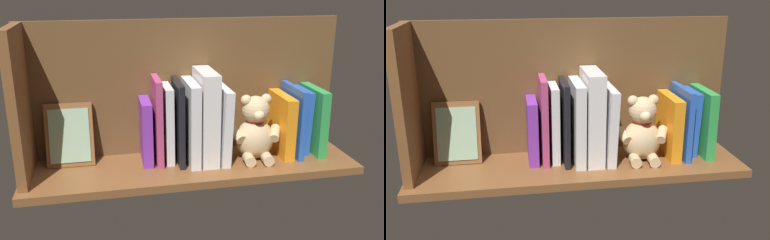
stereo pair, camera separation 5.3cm
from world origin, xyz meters
TOP-DOWN VIEW (x-y plane):
  - ground_plane at (0.00, 0.00)cm, footprint 93.23×25.84cm
  - shelf_back_panel at (0.00, -10.67)cm, footprint 93.23×1.50cm
  - shelf_side_divider at (44.62, 0.00)cm, footprint 2.40×19.84cm
  - book_0 at (-37.62, -2.04)cm, footprint 3.01×14.95cm
  - book_1 at (-33.95, -3.58)cm, footprint 3.15×11.88cm
  - book_2 at (-30.81, -1.70)cm, footprint 1.66×15.64cm
  - book_3 at (-27.45, -1.94)cm, footprint 3.16×15.16cm
  - teddy_bear at (-18.53, 0.36)cm, footprint 15.51×12.86cm
  - book_4 at (-8.89, -1.62)cm, footprint 3.16×15.80cm
  - dictionary_thick_white at (-4.32, -1.65)cm, footprint 4.76×15.53cm
  - book_5 at (0.42, -1.72)cm, footprint 2.82×15.60cm
  - book_6 at (3.51, -2.34)cm, footprint 1.46×14.35cm
  - book_7 at (6.31, -3.89)cm, footprint 2.25×11.27cm
  - book_8 at (9.30, -3.28)cm, footprint 1.83×12.48cm
  - book_9 at (12.55, -3.71)cm, footprint 2.77×11.61cm
  - picture_frame_leaning at (33.65, -6.18)cm, footprint 13.05×5.97cm

SIDE VIEW (x-z plane):
  - ground_plane at x=0.00cm, z-range -2.20..0.00cm
  - teddy_bear at x=-18.53cm, z-range -1.15..18.03cm
  - picture_frame_leaning at x=33.65cm, z-range -0.16..17.40cm
  - book_3 at x=-27.45cm, z-range 0.00..18.13cm
  - book_9 at x=12.55cm, z-range 0.00..18.21cm
  - book_1 at x=-33.95cm, z-range -0.03..19.11cm
  - book_0 at x=-37.62cm, z-range -0.02..19.68cm
  - book_2 at x=-30.81cm, z-range 0.00..20.53cm
  - book_4 at x=-8.89cm, z-range -0.03..21.54cm
  - book_7 at x=6.31cm, z-range 0.00..21.96cm
  - book_5 at x=0.42cm, z-range 0.00..23.34cm
  - book_6 at x=3.51cm, z-range 0.00..23.49cm
  - book_8 at x=9.30cm, z-range 0.00..24.43cm
  - dictionary_thick_white at x=-4.32cm, z-range 0.00..26.20cm
  - shelf_back_panel at x=0.00cm, z-range 0.00..39.51cm
  - shelf_side_divider at x=44.62cm, z-range 0.00..39.51cm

